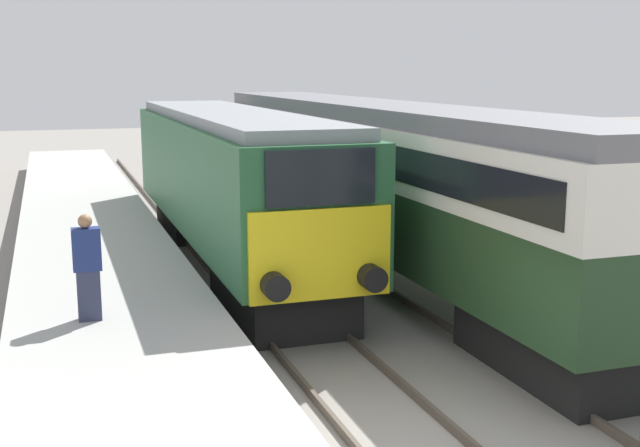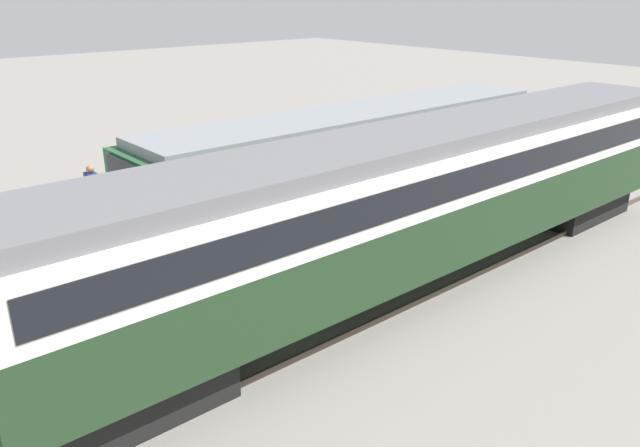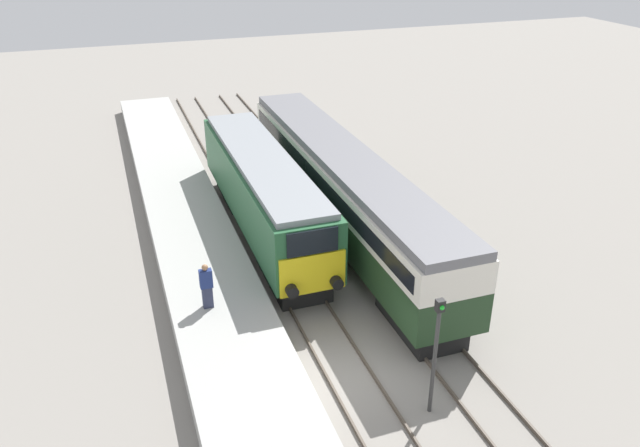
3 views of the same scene
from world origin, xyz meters
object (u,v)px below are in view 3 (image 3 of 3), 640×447
Objects in this scene: person_on_platform at (207,286)px; signal_post at (436,348)px; locomotive at (263,191)px; passenger_carriage at (343,184)px.

signal_post is (5.43, -6.40, 0.64)m from person_on_platform.
signal_post is at bearing -82.41° from locomotive.
signal_post is (-1.70, -11.68, -0.09)m from passenger_carriage.
locomotive is at bearing 97.59° from signal_post.
person_on_platform is 0.43× the size of signal_post.
signal_post is (1.70, -12.76, 0.21)m from locomotive.
passenger_carriage reaches higher than locomotive.
person_on_platform is (-3.73, -6.36, -0.42)m from locomotive.
passenger_carriage is at bearing -17.72° from locomotive.
locomotive is 3.60× the size of signal_post.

